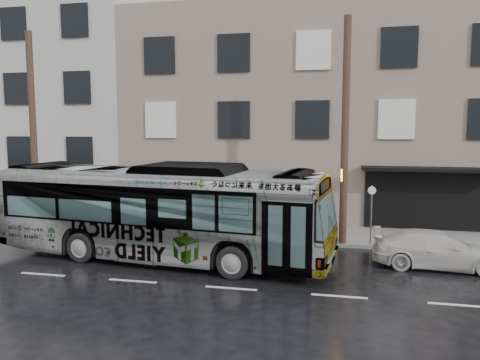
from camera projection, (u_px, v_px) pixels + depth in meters
The scene contains 8 objects.
ground at pixel (162, 259), 17.22m from camera, with size 120.00×120.00×0.00m, color black.
sidewalk at pixel (201, 229), 21.97m from camera, with size 90.00×3.60×0.15m, color gray.
building_taupe at pixel (318, 116), 27.89m from camera, with size 20.00×12.00×11.00m, color gray.
utility_pole_front at pixel (345, 132), 18.55m from camera, with size 0.30×0.30×9.00m, color #4E3527.
utility_pole_rear at pixel (33, 131), 21.47m from camera, with size 0.30×0.30×9.00m, color #4E3527.
sign_post at pixel (371, 215), 18.69m from camera, with size 0.06×0.06×2.40m, color slate.
bus at pixel (159, 212), 17.13m from camera, with size 2.97×12.71×3.54m, color #B2B2B2.
white_sedan at pixel (437, 250), 16.16m from camera, with size 1.77×4.36×1.27m, color beige.
Camera 1 is at (6.33, -15.80, 4.85)m, focal length 35.00 mm.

